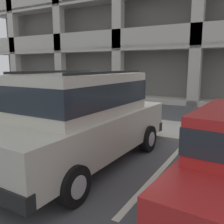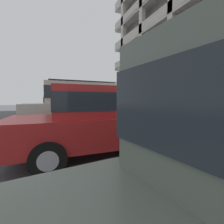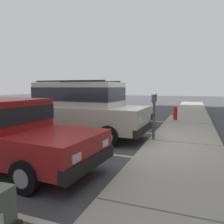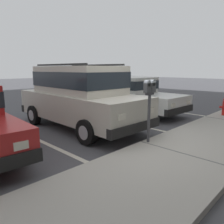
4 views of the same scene
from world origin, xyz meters
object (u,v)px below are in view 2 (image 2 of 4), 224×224
object	(u,v)px
silver_suv	(82,104)
fire_hydrant	(104,110)
dark_hatchback	(105,119)
parking_meter_near	(132,100)
red_sedan	(65,107)

from	to	relation	value
silver_suv	fire_hydrant	xyz separation A→B (m)	(-4.73, 2.95, -0.62)
dark_hatchback	fire_hydrant	xyz separation A→B (m)	(-7.97, 3.14, -0.36)
parking_meter_near	red_sedan	bearing A→B (deg)	-135.82
dark_hatchback	parking_meter_near	distance (m)	4.36
red_sedan	dark_hatchback	distance (m)	6.35
dark_hatchback	parking_meter_near	xyz separation A→B (m)	(-3.28, 2.84, 0.43)
fire_hydrant	red_sedan	bearing A→B (deg)	-63.61
red_sedan	dark_hatchback	world-z (taller)	same
red_sedan	fire_hydrant	size ratio (longest dim) A/B	6.50
parking_meter_near	dark_hatchback	bearing A→B (deg)	-40.85
silver_suv	red_sedan	distance (m)	3.13
parking_meter_near	fire_hydrant	xyz separation A→B (m)	(-4.69, 0.30, -0.79)
red_sedan	parking_meter_near	size ratio (longest dim) A/B	2.99
silver_suv	parking_meter_near	xyz separation A→B (m)	(-0.04, 2.65, 0.16)
dark_hatchback	fire_hydrant	size ratio (longest dim) A/B	6.55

